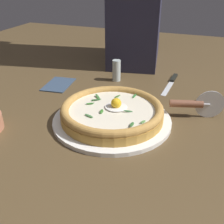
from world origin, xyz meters
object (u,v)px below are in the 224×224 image
object	(u,v)px
pizza	(112,111)
folded_napkin	(58,84)
table_knife	(172,81)
pepper_shaker	(116,70)
pizza_cutter	(194,104)

from	to	relation	value
pizza	folded_napkin	xyz separation A→B (m)	(-0.29, 0.19, -0.03)
folded_napkin	pizza	bearing A→B (deg)	-33.34
table_knife	pepper_shaker	bearing A→B (deg)	-164.37
table_knife	folded_napkin	xyz separation A→B (m)	(-0.40, -0.18, 0.00)
pepper_shaker	pizza	bearing A→B (deg)	-72.68
table_knife	pepper_shaker	world-z (taller)	pepper_shaker
folded_napkin	pepper_shaker	distance (m)	0.23
pepper_shaker	pizza_cutter	bearing A→B (deg)	-32.37
pizza	pizza_cutter	distance (m)	0.24
pizza_cutter	table_knife	xyz separation A→B (m)	(-0.10, 0.26, -0.04)
pizza	folded_napkin	distance (m)	0.35
pizza	table_knife	xyz separation A→B (m)	(0.11, 0.37, -0.03)
pizza_cutter	pepper_shaker	xyz separation A→B (m)	(-0.31, 0.20, -0.00)
table_knife	folded_napkin	world-z (taller)	table_knife
pizza_cutter	table_knife	distance (m)	0.28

